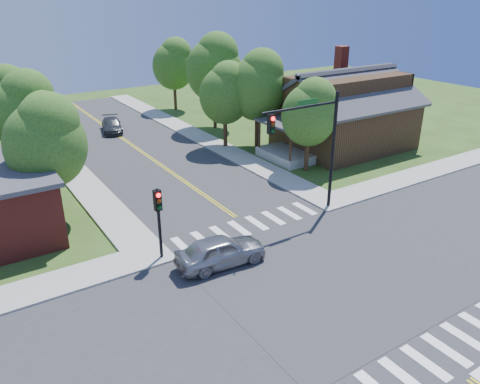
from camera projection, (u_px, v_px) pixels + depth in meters
ground at (321, 277)px, 21.92m from camera, size 100.00×100.00×0.00m
road_ns at (321, 277)px, 21.92m from camera, size 10.00×90.00×0.04m
road_ew at (321, 277)px, 21.91m from camera, size 90.00×10.00×0.04m
intersection_patch at (321, 277)px, 21.92m from camera, size 10.20×10.20×0.06m
sidewalk_ne at (335, 140)px, 42.00m from camera, size 40.00×40.00×0.14m
crosswalk_north at (248, 225)px, 26.69m from camera, size 8.85×2.00×0.01m
crosswalk_south at (436, 356)px, 17.12m from camera, size 8.85×2.00×0.01m
centerline at (321, 276)px, 21.91m from camera, size 0.30×90.00×0.01m
signal_mast_ne at (312, 136)px, 26.27m from camera, size 5.30×0.42×7.20m
signal_pole_nw at (159, 211)px, 22.38m from camera, size 0.34×0.42×3.80m
house_ne at (345, 108)px, 39.14m from camera, size 13.05×8.80×7.11m
tree_e_a at (311, 111)px, 33.23m from camera, size 4.07×3.86×6.92m
tree_e_b at (259, 84)px, 38.27m from camera, size 4.86×4.61×8.25m
tree_e_c at (215, 66)px, 43.79m from camera, size 5.32×5.06×9.05m
tree_e_d at (174, 63)px, 51.17m from camera, size 4.65×4.42×7.90m
tree_w_a at (47, 139)px, 25.47m from camera, size 4.43×4.21×7.53m
tree_w_b at (26, 110)px, 31.09m from camera, size 4.59×4.36×7.81m
tree_w_c at (7, 96)px, 37.27m from camera, size 4.23×4.02×7.19m
tree_house at (226, 92)px, 38.40m from camera, size 4.29×4.07×7.29m
tree_bldg at (42, 126)px, 30.31m from camera, size 3.89×3.69×6.61m
car_silver at (221, 251)px, 22.62m from camera, size 2.42×4.71×1.52m
car_dgrey at (112, 126)px, 44.37m from camera, size 3.84×5.16×1.25m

